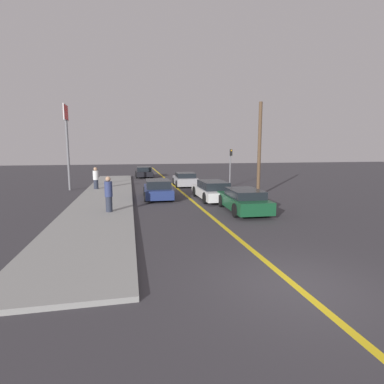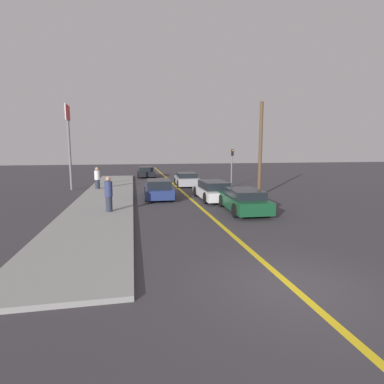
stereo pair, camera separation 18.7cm
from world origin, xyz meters
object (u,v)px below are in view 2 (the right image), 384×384
object	(u,v)px
pedestrian_near_curb	(109,194)
car_far_distant	(159,189)
traffic_light	(232,164)
car_ahead_center	(213,190)
utility_pole	(260,150)
car_parked_left_lot	(186,179)
roadside_sign	(68,129)
pedestrian_mid_group	(97,178)
car_near_right_lane	(243,200)
car_oncoming_far	(146,172)

from	to	relation	value
pedestrian_near_curb	car_far_distant	bearing A→B (deg)	57.07
traffic_light	car_ahead_center	bearing A→B (deg)	-118.90
pedestrian_near_curb	utility_pole	xyz separation A→B (m)	(10.03, 4.00, 2.22)
pedestrian_near_curb	car_parked_left_lot	bearing A→B (deg)	60.97
pedestrian_near_curb	roadside_sign	bearing A→B (deg)	110.29
car_far_distant	roadside_sign	xyz separation A→B (m)	(-6.69, 5.57, 4.29)
car_ahead_center	pedestrian_near_curb	distance (m)	7.25
utility_pole	car_ahead_center	bearing A→B (deg)	-168.90
pedestrian_near_curb	utility_pole	bearing A→B (deg)	21.74
pedestrian_mid_group	pedestrian_near_curb	bearing A→B (deg)	-80.29
pedestrian_near_curb	car_near_right_lane	bearing A→B (deg)	-5.76
car_near_right_lane	car_far_distant	world-z (taller)	car_far_distant
utility_pole	pedestrian_mid_group	bearing A→B (deg)	155.18
pedestrian_near_curb	traffic_light	bearing A→B (deg)	43.63
car_oncoming_far	utility_pole	distance (m)	17.95
car_near_right_lane	utility_pole	bearing A→B (deg)	60.23
car_parked_left_lot	pedestrian_near_curb	bearing A→B (deg)	-116.88
pedestrian_near_curb	car_oncoming_far	bearing A→B (deg)	82.21
car_far_distant	traffic_light	world-z (taller)	traffic_light
car_ahead_center	pedestrian_mid_group	bearing A→B (deg)	142.73
car_parked_left_lot	car_oncoming_far	world-z (taller)	car_oncoming_far
traffic_light	utility_pole	xyz separation A→B (m)	(0.27, -5.31, 1.20)
car_oncoming_far	roadside_sign	size ratio (longest dim) A/B	0.60
car_near_right_lane	car_ahead_center	xyz separation A→B (m)	(-0.62, 4.01, 0.01)
car_near_right_lane	pedestrian_mid_group	bearing A→B (deg)	133.09
pedestrian_near_curb	traffic_light	distance (m)	13.52
pedestrian_near_curb	pedestrian_mid_group	xyz separation A→B (m)	(-1.61, 9.38, -0.05)
car_oncoming_far	roadside_sign	distance (m)	12.74
car_parked_left_lot	pedestrian_mid_group	bearing A→B (deg)	-167.40
car_ahead_center	car_far_distant	xyz separation A→B (m)	(-3.49, 1.26, -0.00)
car_near_right_lane	car_parked_left_lot	xyz separation A→B (m)	(-1.08, 11.49, -0.01)
utility_pole	pedestrian_near_curb	bearing A→B (deg)	-158.26
car_near_right_lane	traffic_light	size ratio (longest dim) A/B	1.37
pedestrian_mid_group	roadside_sign	distance (m)	4.51
car_parked_left_lot	car_oncoming_far	xyz separation A→B (m)	(-3.22, 9.41, -0.00)
pedestrian_mid_group	utility_pole	world-z (taller)	utility_pole
pedestrian_near_curb	car_ahead_center	bearing A→B (deg)	27.09
car_oncoming_far	utility_pole	size ratio (longest dim) A/B	0.63
car_ahead_center	car_far_distant	distance (m)	3.71
car_near_right_lane	car_far_distant	distance (m)	6.68
car_near_right_lane	car_oncoming_far	world-z (taller)	car_oncoming_far
pedestrian_near_curb	utility_pole	distance (m)	11.02
car_parked_left_lot	car_oncoming_far	distance (m)	9.95
car_near_right_lane	pedestrian_mid_group	size ratio (longest dim) A/B	2.58
car_ahead_center	traffic_light	size ratio (longest dim) A/B	1.45
car_oncoming_far	roadside_sign	world-z (taller)	roadside_sign
car_ahead_center	car_oncoming_far	distance (m)	17.29
car_near_right_lane	pedestrian_near_curb	world-z (taller)	pedestrian_near_curb
pedestrian_mid_group	traffic_light	world-z (taller)	traffic_light
roadside_sign	car_ahead_center	bearing A→B (deg)	-33.82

